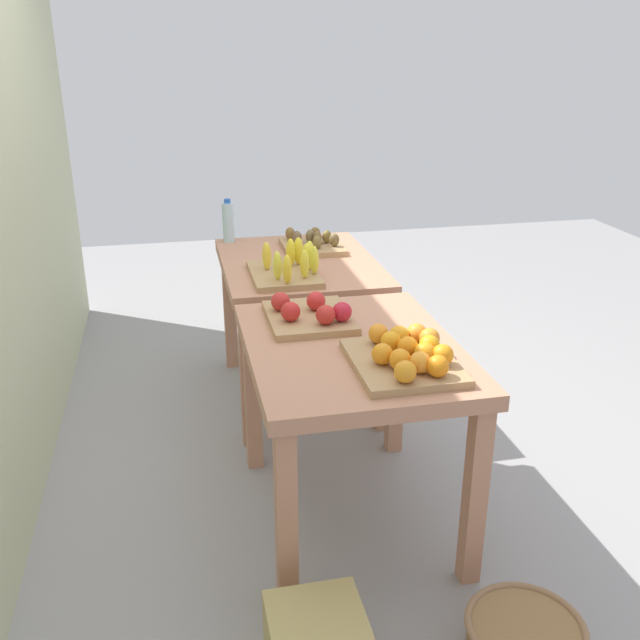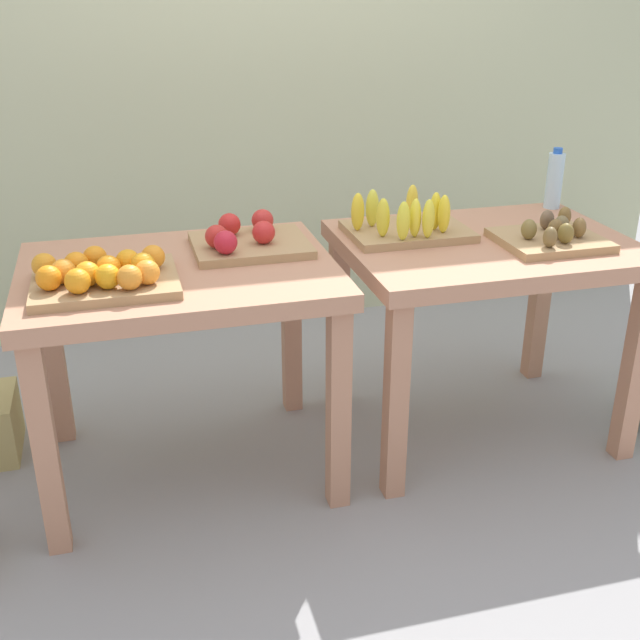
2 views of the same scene
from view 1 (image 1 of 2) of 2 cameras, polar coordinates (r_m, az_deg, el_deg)
The scene contains 9 objects.
ground_plane at distance 3.55m, azimuth 0.08°, elevation -10.09°, with size 8.00×8.00×0.00m, color gray.
display_table_left at distance 2.75m, azimuth 2.56°, elevation -4.18°, with size 1.04×0.80×0.79m.
display_table_right at distance 3.76m, azimuth -1.72°, elevation 3.12°, with size 1.04×0.80×0.79m.
orange_bin at distance 2.51m, azimuth 7.11°, elevation -2.83°, with size 0.45×0.36×0.11m.
apple_bin at distance 2.89m, azimuth -0.84°, elevation 0.50°, with size 0.40×0.34×0.11m.
banana_crate at distance 3.44m, azimuth -2.58°, elevation 4.20°, with size 0.44×0.33×0.17m.
kiwi_bin at distance 3.92m, azimuth -0.62°, elevation 6.19°, with size 0.36×0.32×0.10m.
water_bottle at distance 4.09m, azimuth -7.44°, elevation 7.89°, with size 0.07×0.07×0.25m.
watermelon_pile at distance 4.86m, azimuth -0.71°, elevation 0.82°, with size 0.73×0.45×0.28m.
Camera 1 is at (-2.95, 0.64, 1.87)m, focal length 39.54 mm.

